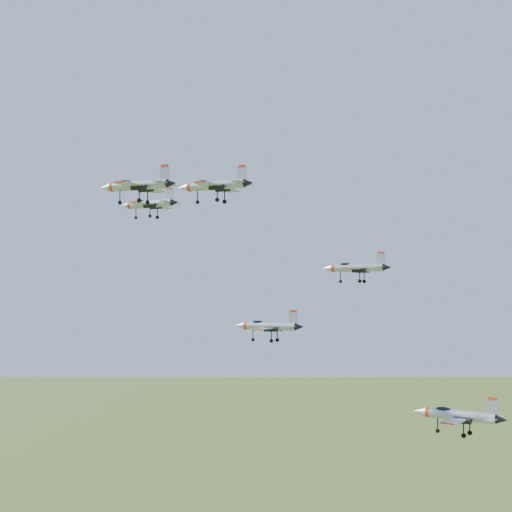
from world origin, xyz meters
The scene contains 6 objects.
jet_lead centered at (-28.37, 7.62, 133.53)m, with size 13.70×11.40×3.66m.
jet_left_high centered at (-3.23, -4.24, 133.50)m, with size 13.85×11.58×3.71m.
jet_right_high centered at (-4.68, -20.53, 131.53)m, with size 12.62×10.63×3.39m.
jet_left_low centered at (15.42, 8.80, 120.22)m, with size 11.76×9.78×3.14m.
jet_right_low centered at (12.80, -12.90, 111.63)m, with size 10.48×8.73×2.80m.
jet_trail centered at (36.41, -5.27, 100.73)m, with size 12.21×10.05×3.27m.
Camera 1 is at (66.23, -94.69, 115.94)m, focal length 50.00 mm.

